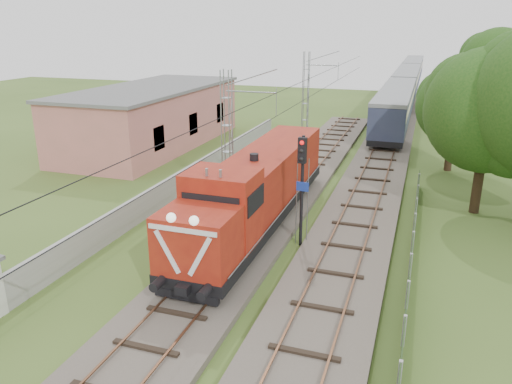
% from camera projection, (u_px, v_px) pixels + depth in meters
% --- Properties ---
extents(ground, '(140.00, 140.00, 0.00)m').
position_uv_depth(ground, '(185.00, 312.00, 19.06)').
color(ground, '#3D5520').
rests_on(ground, ground).
extents(track_main, '(4.20, 70.00, 0.45)m').
position_uv_depth(track_main, '(247.00, 237.00, 25.28)').
color(track_main, '#6B6054').
rests_on(track_main, ground).
extents(track_side, '(4.20, 80.00, 0.45)m').
position_uv_depth(track_side, '(375.00, 176.00, 35.42)').
color(track_side, '#6B6054').
rests_on(track_side, ground).
extents(catenary, '(3.31, 70.00, 8.00)m').
position_uv_depth(catenary, '(228.00, 138.00, 29.42)').
color(catenary, gray).
rests_on(catenary, ground).
extents(boundary_wall, '(0.25, 40.00, 1.50)m').
position_uv_depth(boundary_wall, '(177.00, 185.00, 31.56)').
color(boundary_wall, '#9E9E99').
rests_on(boundary_wall, ground).
extents(station_building, '(8.40, 20.40, 5.22)m').
position_uv_depth(station_building, '(152.00, 116.00, 44.30)').
color(station_building, '#C36F69').
rests_on(station_building, ground).
extents(fence, '(0.12, 32.00, 1.20)m').
position_uv_depth(fence, '(408.00, 295.00, 19.12)').
color(fence, black).
rests_on(fence, ground).
extents(locomotive, '(3.05, 17.44, 4.43)m').
position_uv_depth(locomotive, '(257.00, 188.00, 26.09)').
color(locomotive, black).
rests_on(locomotive, ground).
extents(coach_rake, '(3.10, 69.20, 3.59)m').
position_uv_depth(coach_rake, '(407.00, 81.00, 71.92)').
color(coach_rake, black).
rests_on(coach_rake, ground).
extents(signal_post, '(0.61, 0.48, 5.55)m').
position_uv_depth(signal_post, '(302.00, 172.00, 23.51)').
color(signal_post, black).
rests_on(signal_post, ground).
extents(tree_a, '(7.25, 6.91, 9.40)m').
position_uv_depth(tree_a, '(490.00, 112.00, 27.23)').
color(tree_a, '#392A17').
rests_on(tree_a, ground).
extents(tree_c, '(5.85, 5.57, 7.58)m').
position_uv_depth(tree_c, '(456.00, 107.00, 35.87)').
color(tree_c, '#392A17').
rests_on(tree_c, ground).
extents(tree_d, '(7.83, 7.46, 10.15)m').
position_uv_depth(tree_d, '(498.00, 66.00, 51.29)').
color(tree_d, '#392A17').
rests_on(tree_d, ground).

